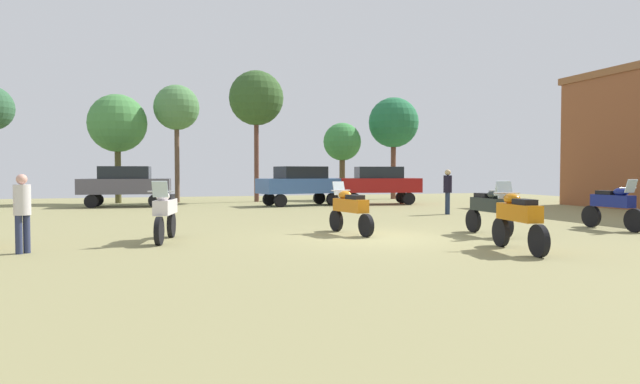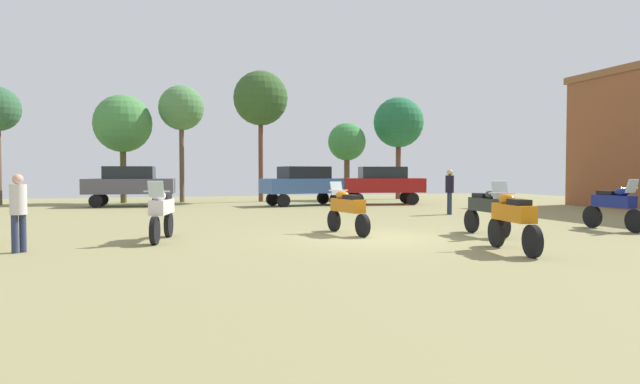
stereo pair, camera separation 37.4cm
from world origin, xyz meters
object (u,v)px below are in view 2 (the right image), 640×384
(person_1, at_px, (450,188))
(tree_6, at_px, (398,123))
(motorcycle_2, at_px, (347,208))
(car_2, at_px, (304,183))
(tree_8, at_px, (181,109))
(motorcycle_5, at_px, (513,218))
(motorcycle_6, at_px, (614,205))
(motorcycle_1, at_px, (487,209))
(tree_4, at_px, (261,99))
(car_1, at_px, (130,183))
(car_3, at_px, (382,182))
(motorcycle_3, at_px, (162,211))
(tree_1, at_px, (123,124))
(tree_7, at_px, (347,143))
(person_2, at_px, (18,207))

(person_1, distance_m, tree_6, 13.44)
(motorcycle_2, relative_size, car_2, 0.48)
(car_2, distance_m, tree_8, 8.70)
(motorcycle_5, distance_m, person_1, 10.52)
(motorcycle_2, height_order, motorcycle_6, motorcycle_6)
(motorcycle_1, xyz_separation_m, motorcycle_2, (-3.51, 1.40, -0.02))
(motorcycle_2, bearing_deg, tree_4, 77.20)
(motorcycle_5, distance_m, car_1, 20.78)
(car_3, bearing_deg, motorcycle_2, 163.95)
(car_1, height_order, tree_6, tree_6)
(motorcycle_3, height_order, tree_1, tree_1)
(motorcycle_1, bearing_deg, tree_8, -67.29)
(motorcycle_3, bearing_deg, car_3, -118.59)
(motorcycle_1, relative_size, motorcycle_6, 0.97)
(motorcycle_5, bearing_deg, tree_1, 121.19)
(car_1, distance_m, tree_6, 16.81)
(motorcycle_1, relative_size, car_1, 0.49)
(car_1, relative_size, person_1, 2.43)
(person_1, bearing_deg, car_3, 11.13)
(tree_1, height_order, tree_7, tree_1)
(motorcycle_2, bearing_deg, tree_8, 91.30)
(motorcycle_1, xyz_separation_m, car_1, (-10.06, 15.93, 0.44))
(car_2, xyz_separation_m, person_1, (4.20, -7.43, -0.10))
(motorcycle_2, xyz_separation_m, car_1, (-6.55, 14.54, 0.45))
(tree_1, xyz_separation_m, tree_7, (13.15, 0.10, -0.83))
(motorcycle_1, relative_size, tree_6, 0.34)
(car_1, distance_m, car_2, 8.71)
(motorcycle_2, distance_m, tree_6, 20.78)
(motorcycle_1, xyz_separation_m, person_1, (2.71, 6.93, 0.34))
(car_3, xyz_separation_m, person_2, (-14.19, -14.41, -0.19))
(tree_1, bearing_deg, tree_7, 0.45)
(person_1, height_order, tree_7, tree_7)
(motorcycle_2, distance_m, person_2, 8.03)
(motorcycle_2, xyz_separation_m, tree_7, (6.07, 18.15, 2.83))
(car_2, height_order, tree_8, tree_8)
(motorcycle_5, bearing_deg, car_3, 85.24)
(motorcycle_1, relative_size, car_2, 0.48)
(car_2, height_order, car_3, same)
(tree_4, distance_m, tree_7, 6.12)
(tree_8, bearing_deg, motorcycle_3, -93.28)
(motorcycle_3, height_order, person_2, person_2)
(motorcycle_2, height_order, tree_8, tree_8)
(motorcycle_1, height_order, tree_6, tree_6)
(motorcycle_3, bearing_deg, tree_7, -108.94)
(motorcycle_2, xyz_separation_m, motorcycle_3, (-4.95, -0.22, 0.03))
(person_2, bearing_deg, motorcycle_2, -30.22)
(tree_4, xyz_separation_m, tree_7, (5.56, 0.92, -2.39))
(motorcycle_1, distance_m, tree_6, 20.73)
(person_2, height_order, tree_8, tree_8)
(tree_4, relative_size, tree_7, 1.58)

